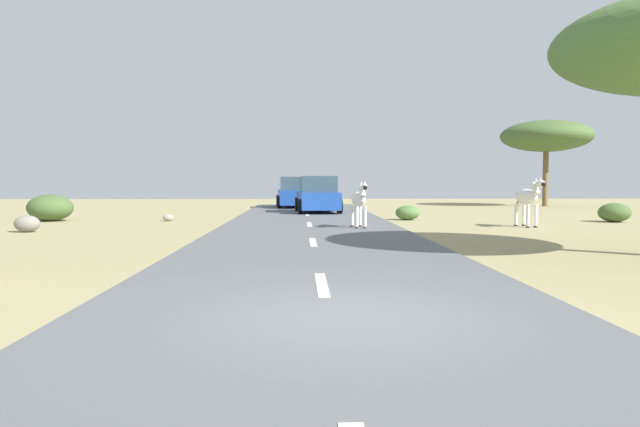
{
  "coord_description": "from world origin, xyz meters",
  "views": [
    {
      "loc": [
        -0.53,
        -6.63,
        1.57
      ],
      "look_at": [
        -0.05,
        7.87,
        0.77
      ],
      "focal_mm": 33.45,
      "sensor_mm": 36.0,
      "label": 1
    }
  ],
  "objects_px": {
    "car_1": "(295,193)",
    "rock_4": "(168,218)",
    "bush_0": "(50,208)",
    "rock_0": "(27,224)",
    "bush_2": "(408,213)",
    "zebra_1": "(528,198)",
    "tree_0": "(546,136)",
    "bush_1": "(615,213)",
    "car_0": "(318,196)",
    "zebra_0": "(359,200)"
  },
  "relations": [
    {
      "from": "zebra_0",
      "to": "car_0",
      "type": "height_order",
      "value": "car_0"
    },
    {
      "from": "tree_0",
      "to": "bush_1",
      "type": "distance_m",
      "value": 14.89
    },
    {
      "from": "zebra_0",
      "to": "rock_4",
      "type": "bearing_deg",
      "value": -37.16
    },
    {
      "from": "zebra_0",
      "to": "tree_0",
      "type": "height_order",
      "value": "tree_0"
    },
    {
      "from": "bush_2",
      "to": "rock_4",
      "type": "relative_size",
      "value": 2.35
    },
    {
      "from": "bush_2",
      "to": "rock_4",
      "type": "bearing_deg",
      "value": -177.44
    },
    {
      "from": "car_0",
      "to": "rock_4",
      "type": "bearing_deg",
      "value": -141.18
    },
    {
      "from": "car_0",
      "to": "car_1",
      "type": "distance_m",
      "value": 5.59
    },
    {
      "from": "bush_0",
      "to": "rock_0",
      "type": "bearing_deg",
      "value": -74.7
    },
    {
      "from": "car_0",
      "to": "bush_0",
      "type": "relative_size",
      "value": 2.56
    },
    {
      "from": "rock_0",
      "to": "bush_0",
      "type": "bearing_deg",
      "value": 105.3
    },
    {
      "from": "car_1",
      "to": "rock_4",
      "type": "distance_m",
      "value": 11.94
    },
    {
      "from": "zebra_0",
      "to": "rock_0",
      "type": "bearing_deg",
      "value": -2.94
    },
    {
      "from": "bush_0",
      "to": "rock_0",
      "type": "xyz_separation_m",
      "value": [
        1.38,
        -5.04,
        -0.26
      ]
    },
    {
      "from": "bush_2",
      "to": "rock_0",
      "type": "height_order",
      "value": "bush_2"
    },
    {
      "from": "bush_0",
      "to": "rock_0",
      "type": "relative_size",
      "value": 2.26
    },
    {
      "from": "zebra_0",
      "to": "car_0",
      "type": "bearing_deg",
      "value": -90.8
    },
    {
      "from": "car_1",
      "to": "rock_0",
      "type": "distance_m",
      "value": 17.66
    },
    {
      "from": "bush_0",
      "to": "rock_4",
      "type": "xyz_separation_m",
      "value": [
        4.6,
        -0.22,
        -0.38
      ]
    },
    {
      "from": "zebra_1",
      "to": "rock_4",
      "type": "relative_size",
      "value": 4.26
    },
    {
      "from": "car_0",
      "to": "tree_0",
      "type": "bearing_deg",
      "value": 24.33
    },
    {
      "from": "tree_0",
      "to": "rock_4",
      "type": "distance_m",
      "value": 24.37
    },
    {
      "from": "bush_1",
      "to": "rock_4",
      "type": "relative_size",
      "value": 2.93
    },
    {
      "from": "bush_2",
      "to": "rock_0",
      "type": "relative_size",
      "value": 1.27
    },
    {
      "from": "tree_0",
      "to": "bush_1",
      "type": "height_order",
      "value": "tree_0"
    },
    {
      "from": "zebra_1",
      "to": "tree_0",
      "type": "bearing_deg",
      "value": -124.06
    },
    {
      "from": "car_1",
      "to": "car_0",
      "type": "bearing_deg",
      "value": -81.46
    },
    {
      "from": "bush_1",
      "to": "rock_4",
      "type": "xyz_separation_m",
      "value": [
        -17.05,
        1.04,
        -0.23
      ]
    },
    {
      "from": "car_1",
      "to": "tree_0",
      "type": "relative_size",
      "value": 0.81
    },
    {
      "from": "zebra_1",
      "to": "car_0",
      "type": "distance_m",
      "value": 11.14
    },
    {
      "from": "car_0",
      "to": "car_1",
      "type": "xyz_separation_m",
      "value": [
        -1.17,
        5.47,
        0.0
      ]
    },
    {
      "from": "car_1",
      "to": "rock_4",
      "type": "bearing_deg",
      "value": -117.25
    },
    {
      "from": "zebra_1",
      "to": "rock_4",
      "type": "bearing_deg",
      "value": -24.29
    },
    {
      "from": "bush_0",
      "to": "rock_0",
      "type": "height_order",
      "value": "bush_0"
    },
    {
      "from": "zebra_1",
      "to": "car_1",
      "type": "relative_size",
      "value": 0.4
    },
    {
      "from": "bush_1",
      "to": "zebra_1",
      "type": "bearing_deg",
      "value": -151.52
    },
    {
      "from": "car_0",
      "to": "bush_2",
      "type": "height_order",
      "value": "car_0"
    },
    {
      "from": "rock_4",
      "to": "bush_0",
      "type": "bearing_deg",
      "value": 177.22
    },
    {
      "from": "car_1",
      "to": "bush_2",
      "type": "relative_size",
      "value": 4.57
    },
    {
      "from": "bush_2",
      "to": "rock_0",
      "type": "distance_m",
      "value": 13.67
    },
    {
      "from": "rock_4",
      "to": "zebra_0",
      "type": "bearing_deg",
      "value": -29.96
    },
    {
      "from": "bush_1",
      "to": "bush_2",
      "type": "bearing_deg",
      "value": 169.17
    },
    {
      "from": "tree_0",
      "to": "bush_2",
      "type": "relative_size",
      "value": 5.64
    },
    {
      "from": "zebra_0",
      "to": "zebra_1",
      "type": "xyz_separation_m",
      "value": [
        5.79,
        0.71,
        0.05
      ]
    },
    {
      "from": "bush_0",
      "to": "bush_1",
      "type": "relative_size",
      "value": 1.43
    },
    {
      "from": "bush_2",
      "to": "rock_0",
      "type": "bearing_deg",
      "value": -157.5
    },
    {
      "from": "bush_0",
      "to": "bush_1",
      "type": "bearing_deg",
      "value": -3.34
    },
    {
      "from": "zebra_1",
      "to": "bush_2",
      "type": "relative_size",
      "value": 1.81
    },
    {
      "from": "zebra_0",
      "to": "car_1",
      "type": "bearing_deg",
      "value": -88.71
    },
    {
      "from": "tree_0",
      "to": "bush_0",
      "type": "height_order",
      "value": "tree_0"
    }
  ]
}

